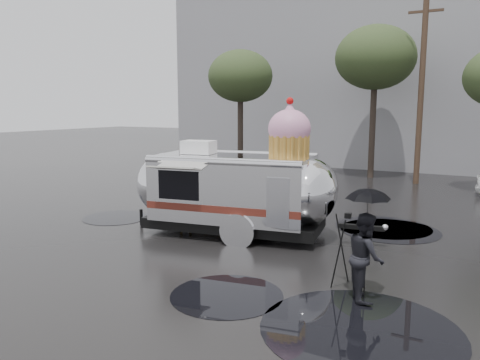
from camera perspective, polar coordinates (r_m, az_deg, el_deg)
The scene contains 13 objects.
ground at distance 12.66m, azimuth -0.35°, elevation -8.57°, with size 120.00×120.00×0.00m, color black.
puddles at distance 12.95m, azimuth 7.26°, elevation -8.21°, with size 12.42×10.52×0.01m.
grey_building at distance 36.04m, azimuth 13.05°, elevation 12.96°, with size 22.00×12.00×13.00m, color slate.
utility_pole at distance 24.80m, azimuth 21.22°, elevation 10.19°, with size 1.60×0.28×9.00m.
tree_left at distance 26.90m, azimuth 0.05°, elevation 12.48°, with size 3.64×3.64×6.95m.
tree_mid at distance 26.35m, azimuth 16.18°, elevation 14.08°, with size 4.20×4.20×8.03m.
barricade_row at distance 23.71m, azimuth -0.40°, elevation 0.95°, with size 4.30×0.80×1.00m.
airstream_trailer at distance 13.92m, azimuth -0.35°, elevation -0.79°, with size 7.63×3.69×4.15m.
person_left at distance 14.74m, azimuth -6.65°, elevation -2.90°, with size 0.58×0.38×1.60m, color #EFB642.
umbrella_pink at distance 14.55m, azimuth -6.73°, elevation 1.64°, with size 1.26×1.26×2.41m.
person_right at distance 9.67m, azimuth 15.05°, elevation -8.99°, with size 0.84×0.47×1.76m, color black.
umbrella_black at distance 9.41m, azimuth 15.31°, elevation -3.00°, with size 1.06×1.06×2.27m.
tripod at distance 10.18m, azimuth 12.91°, elevation -7.41°, with size 0.62×0.67×1.62m.
Camera 1 is at (5.87, -10.56, 3.80)m, focal length 35.00 mm.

